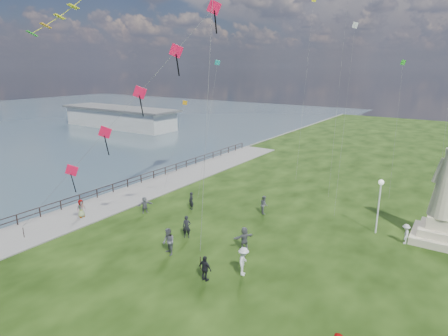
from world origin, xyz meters
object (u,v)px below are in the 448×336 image
Objects in this scene: person_7 at (264,205)px; person_1 at (169,242)px; statue at (446,203)px; person_0 at (187,227)px; person_8 at (406,234)px; person_10 at (81,209)px; person_11 at (244,238)px; pier_pavilion at (119,117)px; person_5 at (145,205)px; person_2 at (243,261)px; person_6 at (191,201)px; lamppost at (380,195)px; person_3 at (205,269)px.

person_1 is at bearing 133.48° from person_7.
person_0 is at bearing -148.53° from statue.
person_8 is 26.42m from person_10.
statue is at bearing 158.67° from person_11.
person_5 is (42.41, -34.03, -1.08)m from pier_pavilion.
person_2 reaches higher than person_0.
person_6 is at bearing -34.39° from pier_pavilion.
person_1 is 1.17× the size of person_7.
person_8 is (17.60, 3.50, -0.06)m from person_6.
person_10 is (-22.05, -11.13, -2.40)m from lamppost.
person_7 is (-13.74, -2.53, -2.22)m from statue.
person_1 is (-11.28, -11.83, -2.23)m from lamppost.
person_5 is at bearing -160.21° from statue.
person_1 is 1.27× the size of person_5.
statue is 1.82× the size of lamppost.
person_7 is (-2.17, 11.79, -0.01)m from person_3.
pier_pavilion is 66.42m from lamppost.
statue reaches higher than person_6.
person_11 is at bearing -4.08° from person_6.
person_8 is at bearing -55.62° from person_10.
person_8 is (13.51, 11.12, -0.20)m from person_1.
statue is 19.43m from person_0.
person_6 is at bearing 34.39° from person_2.
lamppost is 9.72m from person_7.
person_8 is (14.20, 8.29, -0.11)m from person_0.
person_1 is 8.44m from person_5.
person_2 is 1.09× the size of person_11.
pier_pavilion is at bearing 167.86° from person_6.
person_1 reaches higher than person_8.
person_0 is 0.91× the size of person_1.
pier_pavilion is at bearing 156.16° from lamppost.
lamppost is 15.10m from person_3.
pier_pavilion is at bearing -93.56° from person_11.
person_6 is (-8.21, 8.88, -0.01)m from person_3.
person_0 reaches higher than person_10.
person_2 is at bearing -42.71° from person_8.
pier_pavilion is 18.94× the size of person_10.
person_8 is at bearing -138.73° from statue.
person_7 reaches higher than person_5.
lamppost reaches higher than person_3.
person_6 is 9.03m from person_11.
person_1 reaches higher than person_11.
person_8 is at bearing -44.77° from person_5.
person_2 is 1.13× the size of person_6.
person_7 is at bearing 38.92° from person_0.
lamppost is at bearing 168.14° from person_11.
pier_pavilion is 70.01m from statue.
person_10 is (-24.27, -10.42, 0.03)m from person_8.
person_11 is (-9.50, -7.50, 0.09)m from person_8.
person_8 is at bearing -1.92° from person_0.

